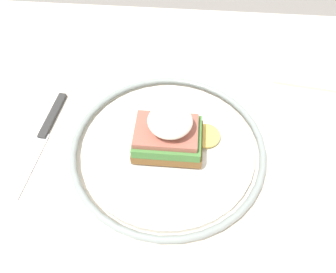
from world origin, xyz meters
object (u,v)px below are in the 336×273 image
(knife, at_px, (44,133))
(napkin, at_px, (310,70))
(plate, at_px, (168,148))
(sandwich, at_px, (169,133))
(fork, at_px, (288,163))

(knife, xyz_separation_m, napkin, (-0.43, -0.17, 0.00))
(plate, relative_size, sandwich, 2.30)
(plate, xyz_separation_m, napkin, (-0.24, -0.19, -0.00))
(plate, distance_m, napkin, 0.30)
(sandwich, relative_size, fork, 0.79)
(knife, bearing_deg, fork, 176.25)
(sandwich, distance_m, fork, 0.18)
(sandwich, bearing_deg, knife, -4.91)
(sandwich, height_order, napkin, sandwich)
(sandwich, relative_size, knife, 0.64)
(fork, bearing_deg, napkin, -107.87)
(fork, relative_size, knife, 0.81)
(fork, bearing_deg, sandwich, -2.44)
(plate, bearing_deg, knife, -4.45)
(plate, height_order, knife, plate)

